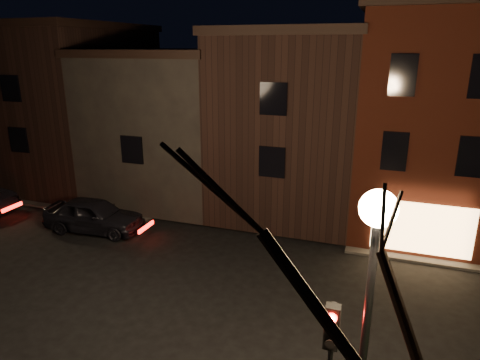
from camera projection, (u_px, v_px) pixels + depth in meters
name	position (u px, v px, depth m)	size (l,w,h in m)	color
ground	(192.00, 292.00, 15.80)	(120.00, 120.00, 0.00)	black
sidewalk_far_left	(89.00, 142.00, 40.05)	(30.00, 30.00, 0.12)	#2D2B28
corner_building	(428.00, 119.00, 20.23)	(6.50, 8.50, 10.50)	#3E140B
row_building_a	(296.00, 120.00, 23.35)	(7.30, 10.30, 9.40)	black
row_building_b	(178.00, 121.00, 25.76)	(7.80, 10.30, 8.40)	black
row_building_c	(77.00, 104.00, 27.80)	(7.30, 10.30, 9.90)	black
street_lamp_near	(372.00, 273.00, 6.90)	(0.60, 0.60, 6.48)	black
parked_car_a	(94.00, 215.00, 20.80)	(1.95, 4.84, 1.65)	black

